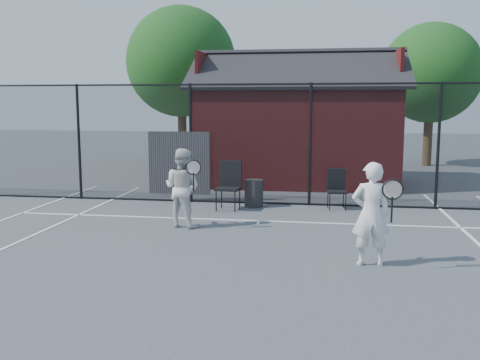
# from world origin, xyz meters

# --- Properties ---
(ground) EXTENTS (80.00, 80.00, 0.00)m
(ground) POSITION_xyz_m (0.00, 0.00, 0.00)
(ground) COLOR #454A4F
(ground) RESTS_ON ground
(court_lines) EXTENTS (11.02, 18.00, 0.01)m
(court_lines) POSITION_xyz_m (0.00, -1.32, 0.01)
(court_lines) COLOR white
(court_lines) RESTS_ON ground
(fence) EXTENTS (22.04, 3.00, 3.00)m
(fence) POSITION_xyz_m (-0.30, 5.00, 1.45)
(fence) COLOR black
(fence) RESTS_ON ground
(clubhouse) EXTENTS (6.50, 4.36, 4.19)m
(clubhouse) POSITION_xyz_m (0.50, 9.00, 1.61)
(clubhouse) COLOR maroon
(clubhouse) RESTS_ON ground
(tree_left) EXTENTS (4.48, 4.48, 6.44)m
(tree_left) POSITION_xyz_m (-4.50, 13.50, 4.19)
(tree_left) COLOR #372816
(tree_left) RESTS_ON ground
(tree_right) EXTENTS (3.97, 3.97, 5.70)m
(tree_right) POSITION_xyz_m (5.50, 14.50, 3.71)
(tree_right) COLOR #372816
(tree_right) RESTS_ON ground
(player_front) EXTENTS (0.74, 0.56, 1.62)m
(player_front) POSITION_xyz_m (2.07, 0.13, 0.81)
(player_front) COLOR white
(player_front) RESTS_ON ground
(player_back) EXTENTS (0.94, 0.81, 1.60)m
(player_back) POSITION_xyz_m (-1.50, 2.27, 0.80)
(player_back) COLOR silver
(player_back) RESTS_ON ground
(chair_left) EXTENTS (0.59, 0.61, 1.13)m
(chair_left) POSITION_xyz_m (-0.88, 4.10, 0.56)
(chair_left) COLOR black
(chair_left) RESTS_ON ground
(chair_right) EXTENTS (0.50, 0.51, 0.93)m
(chair_right) POSITION_xyz_m (1.66, 4.60, 0.47)
(chair_right) COLOR black
(chair_right) RESTS_ON ground
(waste_bin) EXTENTS (0.53, 0.53, 0.66)m
(waste_bin) POSITION_xyz_m (-0.33, 4.60, 0.33)
(waste_bin) COLOR black
(waste_bin) RESTS_ON ground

